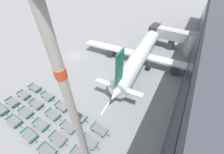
{
  "coord_description": "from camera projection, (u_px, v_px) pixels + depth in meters",
  "views": [
    {
      "loc": [
        27.68,
        -24.76,
        22.55
      ],
      "look_at": [
        15.44,
        -3.81,
        1.28
      ],
      "focal_mm": 22.0,
      "sensor_mm": 36.0,
      "label": 1
    }
  ],
  "objects": [
    {
      "name": "baggage_dolly_row_far_col_b",
      "position": [
        48.0,
        96.0,
        28.89
      ],
      "size": [
        3.61,
        1.74,
        0.92
      ],
      "color": "slate",
      "rests_on": "ground_plane"
    },
    {
      "name": "baggage_dolly_row_mid_b_col_b",
      "position": [
        36.0,
        104.0,
        27.29
      ],
      "size": [
        3.57,
        1.62,
        0.92
      ],
      "color": "slate",
      "rests_on": "ground_plane"
    },
    {
      "name": "baggage_dolly_row_far_col_c",
      "position": [
        62.0,
        107.0,
        26.87
      ],
      "size": [
        3.61,
        1.73,
        0.92
      ],
      "color": "slate",
      "rests_on": "ground_plane"
    },
    {
      "name": "stand_guidance_stripe",
      "position": [
        125.0,
        76.0,
        34.41
      ],
      "size": [
        2.05,
        24.92,
        0.01
      ],
      "color": "white",
      "rests_on": "ground_plane"
    },
    {
      "name": "ground_plane",
      "position": [
        74.0,
        56.0,
        41.44
      ],
      "size": [
        500.0,
        500.0,
        0.0
      ],
      "primitive_type": "plane",
      "color": "gray"
    },
    {
      "name": "jet_bridge",
      "position": [
        180.0,
        39.0,
        41.85
      ],
      "size": [
        16.13,
        5.2,
        6.31
      ],
      "color": "#B2B5BA",
      "rests_on": "ground_plane"
    },
    {
      "name": "baggage_dolly_row_far_col_d",
      "position": [
        79.0,
        117.0,
        25.16
      ],
      "size": [
        3.58,
        1.64,
        0.92
      ],
      "color": "slate",
      "rests_on": "ground_plane"
    },
    {
      "name": "baggage_dolly_row_far_col_e",
      "position": [
        100.0,
        129.0,
        23.32
      ],
      "size": [
        3.61,
        1.73,
        0.92
      ],
      "color": "slate",
      "rests_on": "ground_plane"
    },
    {
      "name": "baggage_dolly_row_near_col_b",
      "position": [
        14.0,
        121.0,
        24.46
      ],
      "size": [
        3.59,
        1.69,
        0.92
      ],
      "color": "slate",
      "rests_on": "ground_plane"
    },
    {
      "name": "baggage_dolly_row_mid_a_col_c",
      "position": [
        41.0,
        125.0,
        23.96
      ],
      "size": [
        3.57,
        1.62,
        0.92
      ],
      "color": "slate",
      "rests_on": "ground_plane"
    },
    {
      "name": "baggage_dolly_row_mid_a_col_b",
      "position": [
        26.0,
        112.0,
        25.85
      ],
      "size": [
        3.59,
        1.68,
        0.92
      ],
      "color": "slate",
      "rests_on": "ground_plane"
    },
    {
      "name": "baggage_dolly_row_mid_b_col_c",
      "position": [
        53.0,
        115.0,
        25.5
      ],
      "size": [
        3.61,
        1.75,
        0.92
      ],
      "color": "slate",
      "rests_on": "ground_plane"
    },
    {
      "name": "baggage_dolly_row_mid_a_col_e",
      "position": [
        80.0,
        154.0,
        20.37
      ],
      "size": [
        3.57,
        1.62,
        0.92
      ],
      "color": "slate",
      "rests_on": "ground_plane"
    },
    {
      "name": "baggage_dolly_row_mid_b_col_d",
      "position": [
        69.0,
        127.0,
        23.63
      ],
      "size": [
        3.6,
        1.69,
        0.92
      ],
      "color": "slate",
      "rests_on": "ground_plane"
    },
    {
      "name": "baggage_dolly_row_near_col_d",
      "position": [
        47.0,
        151.0,
        20.68
      ],
      "size": [
        3.59,
        1.67,
        0.92
      ],
      "color": "slate",
      "rests_on": "ground_plane"
    },
    {
      "name": "airplane",
      "position": [
        142.0,
        52.0,
        37.03
      ],
      "size": [
        34.16,
        38.04,
        11.7
      ],
      "color": "silver",
      "rests_on": "ground_plane"
    },
    {
      "name": "baggage_dolly_row_far_col_a",
      "position": [
        35.0,
        88.0,
        30.68
      ],
      "size": [
        3.57,
        1.63,
        0.92
      ],
      "color": "slate",
      "rests_on": "ground_plane"
    },
    {
      "name": "baggage_dolly_row_mid_a_col_a",
      "position": [
        12.0,
        102.0,
        27.65
      ],
      "size": [
        3.6,
        1.72,
        0.92
      ],
      "color": "slate",
      "rests_on": "ground_plane"
    },
    {
      "name": "baggage_dolly_row_mid_b_col_a",
      "position": [
        24.0,
        95.0,
        29.11
      ],
      "size": [
        3.59,
        1.69,
        0.92
      ],
      "color": "slate",
      "rests_on": "ground_plane"
    },
    {
      "name": "apron_light_mast",
      "position": [
        76.0,
        122.0,
        10.91
      ],
      "size": [
        2.0,
        0.7,
        22.62
      ],
      "color": "#ADA89E",
      "rests_on": "ground_plane"
    },
    {
      "name": "baggage_dolly_row_mid_b_col_e",
      "position": [
        89.0,
        142.0,
        21.77
      ],
      "size": [
        3.61,
        1.76,
        0.92
      ],
      "color": "slate",
      "rests_on": "ground_plane"
    },
    {
      "name": "baggage_dolly_row_near_col_c",
      "position": [
        29.0,
        135.0,
        22.57
      ],
      "size": [
        3.62,
        1.76,
        0.92
      ],
      "color": "slate",
      "rests_on": "ground_plane"
    },
    {
      "name": "baggage_dolly_row_near_col_a",
      "position": [
        1.0,
        110.0,
        26.28
      ],
      "size": [
        3.61,
        1.75,
        0.92
      ],
      "color": "slate",
      "rests_on": "ground_plane"
    },
    {
      "name": "baggage_dolly_row_mid_a_col_d",
      "position": [
        58.0,
        139.0,
        22.1
      ],
      "size": [
        3.58,
        1.64,
        0.92
      ],
      "color": "slate",
      "rests_on": "ground_plane"
    }
  ]
}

